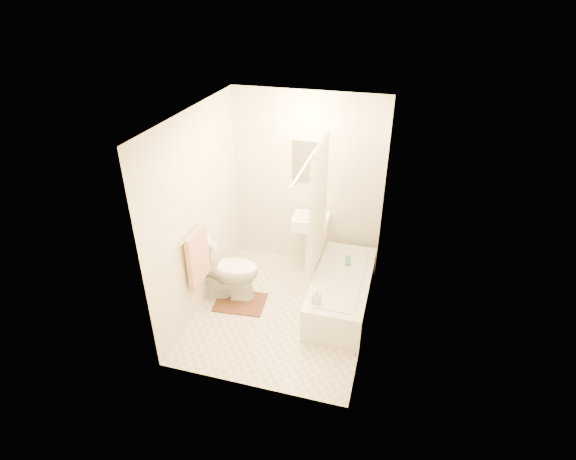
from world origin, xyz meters
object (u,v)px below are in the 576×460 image
(toilet, at_px, (227,270))
(sink, at_px, (311,241))
(bath_mat, at_px, (240,302))
(bathtub, at_px, (342,291))
(soap_bottle, at_px, (317,296))

(toilet, height_order, sink, sink)
(bath_mat, bearing_deg, bathtub, 14.05)
(toilet, xyz_separation_m, bathtub, (1.42, 0.20, -0.18))
(soap_bottle, bearing_deg, bath_mat, 165.55)
(sink, distance_m, bath_mat, 1.26)
(toilet, distance_m, bathtub, 1.44)
(sink, relative_size, bathtub, 0.60)
(bath_mat, relative_size, soap_bottle, 3.29)
(sink, height_order, bathtub, sink)
(toilet, distance_m, soap_bottle, 1.28)
(soap_bottle, bearing_deg, sink, 105.96)
(bath_mat, bearing_deg, sink, 55.74)
(toilet, height_order, bathtub, toilet)
(toilet, bearing_deg, bath_mat, -127.16)
(bathtub, bearing_deg, bath_mat, -165.95)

